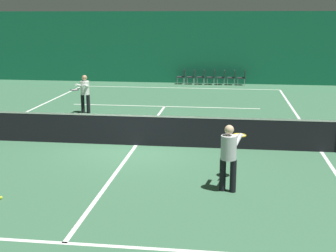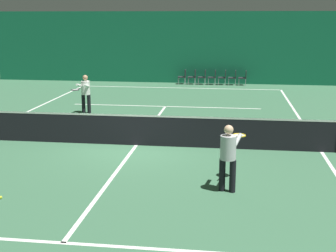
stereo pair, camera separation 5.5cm
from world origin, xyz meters
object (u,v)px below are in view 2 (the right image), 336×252
courtside_chair_1 (193,76)px  courtside_chair_5 (233,77)px  courtside_chair_2 (203,76)px  courtside_chair_4 (223,76)px  courtside_chair_6 (244,77)px  tennis_net (136,129)px  player_near (229,153)px  courtside_chair_3 (213,76)px  tennis_ball (1,197)px  player_far (85,91)px  courtside_chair_0 (183,76)px

courtside_chair_1 → courtside_chair_5: same height
courtside_chair_2 → courtside_chair_4: same height
courtside_chair_4 → courtside_chair_6: same height
tennis_net → courtside_chair_6: bearing=75.2°
player_near → courtside_chair_3: bearing=18.5°
courtside_chair_6 → tennis_ball: courtside_chair_6 is taller
player_near → player_far: player_far is taller
player_far → courtside_chair_4: player_far is taller
courtside_chair_1 → courtside_chair_3: same height
tennis_net → tennis_ball: bearing=-113.8°
player_near → courtside_chair_6: (0.73, 16.91, -0.41)m
tennis_net → tennis_ball: tennis_net is taller
courtside_chair_0 → courtside_chair_3: same height
courtside_chair_4 → courtside_chair_2: bearing=-90.0°
courtside_chair_0 → tennis_net: bearing=-0.3°
courtside_chair_0 → courtside_chair_6: 3.48m
tennis_net → courtside_chair_5: size_ratio=14.29×
courtside_chair_2 → courtside_chair_4: bearing=90.0°
courtside_chair_4 → tennis_ball: bearing=-13.8°
tennis_net → courtside_chair_0: 13.44m
player_near → tennis_ball: (-4.86, -1.16, -0.86)m
courtside_chair_0 → tennis_ball: bearing=-6.6°
player_near → courtside_chair_6: 16.93m
player_near → courtside_chair_4: 16.92m
courtside_chair_3 → courtside_chair_4: (0.58, 0.00, 0.00)m
player_far → courtside_chair_4: bearing=155.8°
courtside_chair_1 → courtside_chair_5: size_ratio=1.00×
courtside_chair_3 → player_far: bearing=-28.4°
tennis_net → courtside_chair_2: (1.22, 13.44, -0.03)m
courtside_chair_2 → tennis_ball: 18.37m
courtside_chair_4 → tennis_ball: 18.61m
courtside_chair_5 → courtside_chair_4: bearing=-90.0°
courtside_chair_1 → courtside_chair_2: same height
tennis_net → courtside_chair_4: bearing=80.0°
player_far → courtside_chair_5: size_ratio=1.85×
courtside_chair_2 → courtside_chair_3: 0.58m
courtside_chair_1 → courtside_chair_6: (2.90, 0.00, 0.00)m
courtside_chair_2 → tennis_net: bearing=-5.2°
player_near → courtside_chair_2: bearing=20.5°
player_far → tennis_ball: (0.96, -9.17, -0.87)m
courtside_chair_5 → player_far: bearing=-33.8°
player_near → courtside_chair_2: player_near is taller
courtside_chair_4 → player_far: bearing=-31.2°
tennis_ball → player_far: bearing=96.0°
player_far → courtside_chair_0: (3.07, 8.90, -0.42)m
tennis_net → courtside_chair_0: tennis_net is taller
tennis_net → courtside_chair_3: bearing=82.4°
courtside_chair_3 → courtside_chair_1: bearing=-90.0°
courtside_chair_5 → courtside_chair_6: 0.58m
courtside_chair_5 → courtside_chair_6: same height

